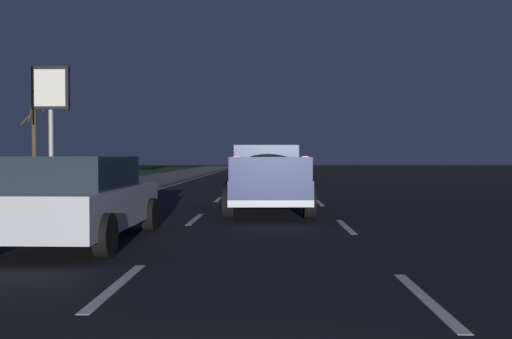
{
  "coord_description": "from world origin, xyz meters",
  "views": [
    {
      "loc": [
        -2.5,
        -0.05,
        1.53
      ],
      "look_at": [
        15.39,
        0.36,
        1.12
      ],
      "focal_mm": 38.19,
      "sensor_mm": 36.0,
      "label": 1
    }
  ],
  "objects_px": {
    "sedan_blue": "(265,170)",
    "sedan_silver": "(80,199)",
    "bare_tree_far": "(34,135)",
    "gas_price_sign": "(51,97)",
    "pickup_truck": "(266,177)"
  },
  "relations": [
    {
      "from": "gas_price_sign",
      "to": "bare_tree_far",
      "type": "xyz_separation_m",
      "value": [
        3.36,
        2.33,
        -1.77
      ]
    },
    {
      "from": "sedan_blue",
      "to": "bare_tree_far",
      "type": "relative_size",
      "value": 0.84
    },
    {
      "from": "sedan_silver",
      "to": "gas_price_sign",
      "type": "xyz_separation_m",
      "value": [
        17.9,
        7.74,
        3.78
      ]
    },
    {
      "from": "pickup_truck",
      "to": "bare_tree_far",
      "type": "height_order",
      "value": "bare_tree_far"
    },
    {
      "from": "sedan_blue",
      "to": "sedan_silver",
      "type": "xyz_separation_m",
      "value": [
        -22.16,
        3.18,
        0.0
      ]
    },
    {
      "from": "sedan_silver",
      "to": "bare_tree_far",
      "type": "bearing_deg",
      "value": 25.34
    },
    {
      "from": "pickup_truck",
      "to": "bare_tree_far",
      "type": "distance_m",
      "value": 20.64
    },
    {
      "from": "sedan_blue",
      "to": "pickup_truck",
      "type": "bearing_deg",
      "value": -179.55
    },
    {
      "from": "sedan_silver",
      "to": "bare_tree_far",
      "type": "height_order",
      "value": "bare_tree_far"
    },
    {
      "from": "pickup_truck",
      "to": "sedan_blue",
      "type": "bearing_deg",
      "value": 0.45
    },
    {
      "from": "sedan_blue",
      "to": "gas_price_sign",
      "type": "relative_size",
      "value": 0.72
    },
    {
      "from": "gas_price_sign",
      "to": "sedan_blue",
      "type": "bearing_deg",
      "value": -68.66
    },
    {
      "from": "bare_tree_far",
      "to": "pickup_truck",
      "type": "bearing_deg",
      "value": -139.41
    },
    {
      "from": "gas_price_sign",
      "to": "bare_tree_far",
      "type": "distance_m",
      "value": 4.46
    },
    {
      "from": "sedan_silver",
      "to": "gas_price_sign",
      "type": "height_order",
      "value": "gas_price_sign"
    }
  ]
}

